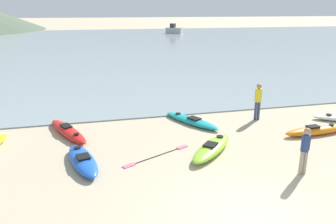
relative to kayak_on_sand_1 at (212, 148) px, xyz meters
name	(u,v)px	position (x,y,z in m)	size (l,w,h in m)	color
bay_water	(110,44)	(-0.50, 39.35, -0.14)	(160.00, 70.00, 0.06)	gray
kayak_on_sand_1	(212,148)	(0.00, 0.00, 0.00)	(2.48, 2.55, 0.39)	#8CCC2D
kayak_on_sand_2	(68,131)	(-5.05, 3.03, -0.01)	(1.88, 3.31, 0.37)	red
kayak_on_sand_3	(315,130)	(4.76, 0.65, 0.00)	(2.86, 0.74, 0.38)	orange
kayak_on_sand_4	(192,121)	(0.27, 3.16, -0.04)	(2.11, 3.08, 0.31)	teal
kayak_on_sand_6	(83,160)	(-4.47, 0.12, -0.01)	(1.31, 2.77, 0.38)	blue
person_near_foreground	(305,148)	(2.14, -2.16, 0.70)	(0.31, 0.27, 1.52)	gray
person_near_waterline	(258,99)	(3.34, 2.92, 0.80)	(0.35, 0.29, 1.71)	#384260
moored_boat_1	(174,30)	(13.99, 57.24, 0.58)	(3.83, 3.42, 1.99)	#B2B2B7
loose_paddle	(157,156)	(-1.95, 0.17, -0.16)	(2.58, 1.37, 0.03)	black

